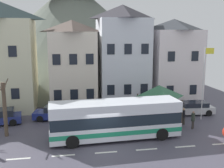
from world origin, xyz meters
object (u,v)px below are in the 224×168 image
object	(u,v)px
parked_car_00	(193,108)
pedestrian_02	(193,118)
hilltop_castle	(73,29)
flagpole	(204,78)
townhouse_03	(122,56)
pedestrian_01	(183,116)
transit_bus	(115,120)
public_bench	(166,109)
pedestrian_00	(171,117)
bus_shelter	(159,91)
parked_car_02	(57,113)
townhouse_02	(73,64)
bare_tree_01	(5,108)
townhouse_01	(1,57)
townhouse_04	(173,62)

from	to	relation	value
parked_car_00	pedestrian_02	xyz separation A→B (m)	(-2.04, -4.22, 0.30)
hilltop_castle	flagpole	xyz separation A→B (m)	(11.57, -27.84, -5.11)
townhouse_03	pedestrian_01	xyz separation A→B (m)	(4.05, -8.31, -4.96)
townhouse_03	hilltop_castle	bearing A→B (deg)	103.57
transit_bus	public_bench	size ratio (longest dim) A/B	6.34
pedestrian_00	pedestrian_02	bearing A→B (deg)	-28.85
bus_shelter	pedestrian_02	size ratio (longest dim) A/B	2.23
parked_car_02	public_bench	xyz separation A→B (m)	(11.38, 0.26, -0.20)
transit_bus	townhouse_02	bearing A→B (deg)	102.64
pedestrian_02	bare_tree_01	size ratio (longest dim) A/B	0.34
bus_shelter	parked_car_00	bearing A→B (deg)	20.40
parked_car_00	pedestrian_01	distance (m)	3.92
townhouse_01	townhouse_04	world-z (taller)	townhouse_01
townhouse_01	townhouse_04	bearing A→B (deg)	-0.09
parked_car_00	townhouse_01	bearing A→B (deg)	-11.23
hilltop_castle	pedestrian_02	xyz separation A→B (m)	(9.45, -30.22, -8.26)
townhouse_04	bus_shelter	bearing A→B (deg)	-120.75
townhouse_01	pedestrian_00	distance (m)	18.96
hilltop_castle	transit_bus	bearing A→B (deg)	-85.89
townhouse_02	public_bench	size ratio (longest dim) A/B	5.96
pedestrian_00	flagpole	distance (m)	5.22
parked_car_02	public_bench	size ratio (longest dim) A/B	2.80
parked_car_00	public_bench	size ratio (longest dim) A/B	2.68
parked_car_00	townhouse_04	bearing A→B (deg)	-83.61
townhouse_02	bus_shelter	distance (m)	10.92
hilltop_castle	flagpole	size ratio (longest dim) A/B	5.97
townhouse_03	flagpole	size ratio (longest dim) A/B	1.64
pedestrian_02	public_bench	bearing A→B (deg)	96.36
parked_car_00	flagpole	xyz separation A→B (m)	(0.08, -1.85, 3.45)
parked_car_00	parked_car_02	xyz separation A→B (m)	(-13.98, 0.54, 0.02)
parked_car_00	flagpole	world-z (taller)	flagpole
pedestrian_00	public_bench	world-z (taller)	pedestrian_00
bus_shelter	parked_car_00	size ratio (longest dim) A/B	0.81
parked_car_02	bare_tree_01	distance (m)	5.81
pedestrian_02	parked_car_02	bearing A→B (deg)	158.24
transit_bus	pedestrian_00	bearing A→B (deg)	16.94
townhouse_02	flagpole	distance (m)	14.46
townhouse_02	pedestrian_00	xyz separation A→B (m)	(8.50, -8.94, -4.07)
townhouse_02	flagpole	bearing A→B (deg)	-31.33
transit_bus	hilltop_castle	bearing A→B (deg)	91.35
parked_car_02	bare_tree_01	world-z (taller)	bare_tree_01
townhouse_01	public_bench	size ratio (longest dim) A/B	7.10
parked_car_00	townhouse_02	bearing A→B (deg)	-21.12
hilltop_castle	parked_car_02	world-z (taller)	hilltop_castle
townhouse_01	pedestrian_01	xyz separation A→B (m)	(17.46, -8.36, -5.06)
parked_car_00	public_bench	xyz separation A→B (m)	(-2.60, 0.80, -0.18)
parked_car_00	pedestrian_00	distance (m)	4.98
townhouse_03	pedestrian_02	bearing A→B (deg)	-64.87
townhouse_04	pedestrian_01	bearing A→B (deg)	-104.68
townhouse_03	flagpole	world-z (taller)	townhouse_03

